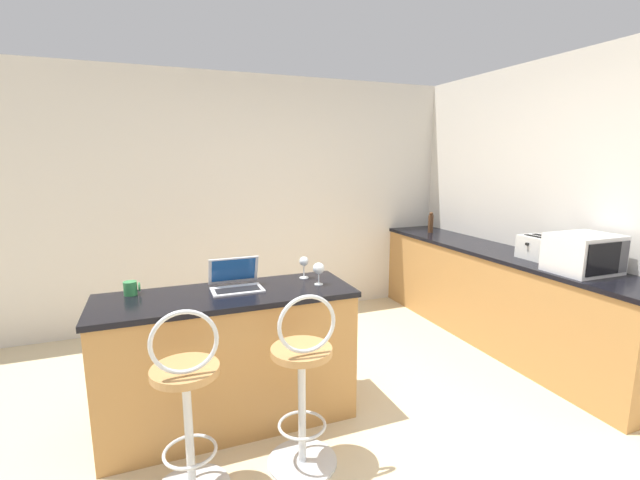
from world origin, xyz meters
TOP-DOWN VIEW (x-y plane):
  - ground_plane at (0.00, 0.00)m, footprint 20.00×20.00m
  - wall_back at (0.00, 2.50)m, footprint 12.00×0.06m
  - wall_right at (2.28, 0.00)m, footprint 0.06×12.00m
  - breakfast_bar at (-0.61, 0.57)m, footprint 1.61×0.58m
  - counter_right at (1.98, 0.99)m, footprint 0.58×3.00m
  - bar_stool_near at (-0.92, -0.00)m, footprint 0.40×0.40m
  - bar_stool_far at (-0.30, -0.00)m, footprint 0.40×0.40m
  - laptop at (-0.54, 0.65)m, footprint 0.33×0.26m
  - microwave at (1.96, 0.12)m, footprint 0.46×0.37m
  - toaster at (2.02, 0.57)m, footprint 0.25×0.27m
  - mug_green at (-1.17, 0.76)m, footprint 0.10×0.08m
  - wine_glass_short at (-0.04, 0.73)m, footprint 0.07×0.07m
  - wine_glass_tall at (0.00, 0.54)m, footprint 0.08×0.08m
  - pepper_mill at (1.97, 2.03)m, footprint 0.06×0.06m

SIDE VIEW (x-z plane):
  - ground_plane at x=0.00m, z-range 0.00..0.00m
  - counter_right at x=1.98m, z-range 0.00..0.89m
  - breakfast_bar at x=-0.61m, z-range 0.00..0.89m
  - bar_stool_near at x=-0.92m, z-range -0.03..1.02m
  - bar_stool_far at x=-0.30m, z-range -0.03..1.02m
  - mug_green at x=-1.17m, z-range 0.89..0.98m
  - laptop at x=-0.54m, z-range 0.84..1.04m
  - toaster at x=2.02m, z-range 0.89..1.09m
  - wine_glass_tall at x=0.00m, z-range 0.92..1.08m
  - pepper_mill at x=1.97m, z-range 0.89..1.13m
  - wine_glass_short at x=-0.04m, z-range 0.93..1.09m
  - microwave at x=1.96m, z-range 0.89..1.18m
  - wall_back at x=0.00m, z-range 0.00..2.60m
  - wall_right at x=2.28m, z-range 0.00..2.60m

